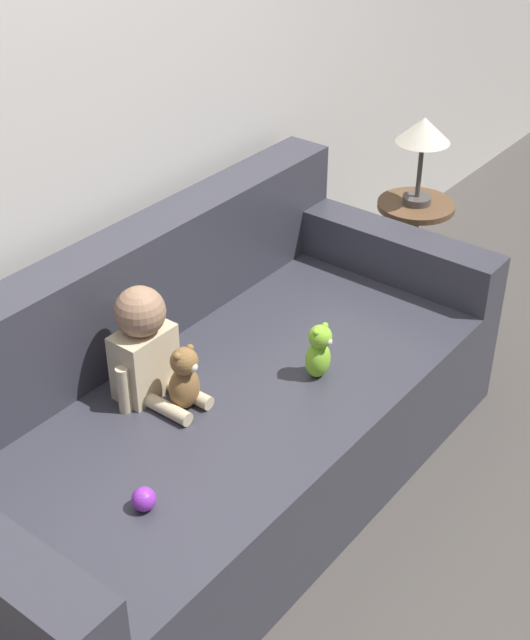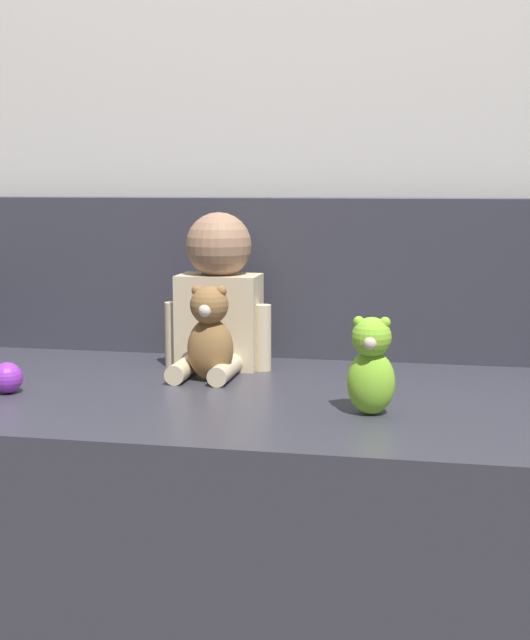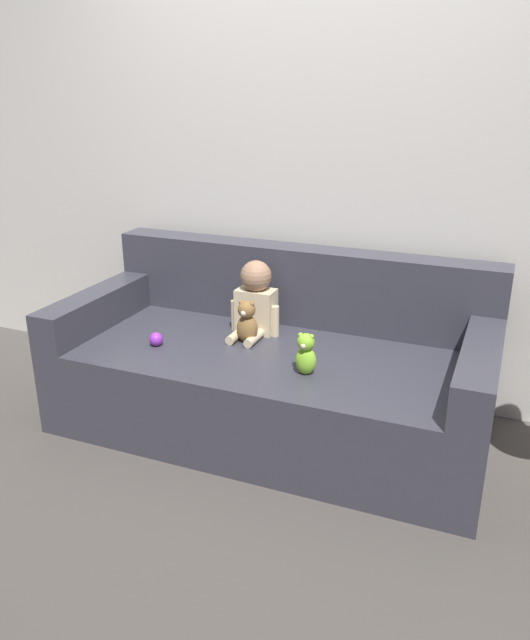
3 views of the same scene
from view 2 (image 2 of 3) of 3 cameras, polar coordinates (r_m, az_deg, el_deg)
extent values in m
plane|color=#4C4742|center=(2.13, 0.15, -15.61)|extent=(12.00, 12.00, 0.00)
cube|color=silver|center=(2.54, 2.82, 18.25)|extent=(8.00, 0.05, 2.60)
cube|color=#383842|center=(2.05, 0.16, -10.09)|extent=(2.08, 0.98, 0.43)
cube|color=#383842|center=(2.35, 2.06, 2.84)|extent=(2.08, 0.18, 0.41)
cube|color=beige|center=(2.17, -2.94, -0.07)|extent=(0.20, 0.12, 0.23)
sphere|color=#A37A5B|center=(2.15, -2.98, 4.80)|extent=(0.16, 0.16, 0.16)
cylinder|color=beige|center=(2.07, -5.21, -3.11)|extent=(0.05, 0.16, 0.05)
cylinder|color=beige|center=(2.04, -2.56, -3.23)|extent=(0.05, 0.16, 0.05)
cylinder|color=beige|center=(2.19, -5.89, -0.93)|extent=(0.04, 0.04, 0.16)
cylinder|color=beige|center=(2.13, -0.15, -1.14)|extent=(0.04, 0.04, 0.16)
ellipsoid|color=olive|center=(2.03, -3.52, -1.88)|extent=(0.11, 0.09, 0.14)
sphere|color=olive|center=(2.01, -3.59, 0.95)|extent=(0.09, 0.09, 0.09)
sphere|color=olive|center=(2.01, -4.38, 1.90)|extent=(0.02, 0.02, 0.02)
sphere|color=olive|center=(2.00, -2.81, 1.86)|extent=(0.02, 0.02, 0.02)
sphere|color=beige|center=(1.98, -3.85, 0.63)|extent=(0.03, 0.03, 0.03)
ellipsoid|color=#8CD133|center=(1.75, 6.79, -3.99)|extent=(0.09, 0.08, 0.13)
sphere|color=#8CD133|center=(1.72, 6.83, -1.09)|extent=(0.08, 0.08, 0.08)
sphere|color=#8CD133|center=(1.72, 6.02, -0.11)|extent=(0.02, 0.02, 0.02)
sphere|color=#8CD133|center=(1.72, 7.69, -0.16)|extent=(0.02, 0.02, 0.02)
sphere|color=beige|center=(1.69, 6.75, -1.46)|extent=(0.03, 0.03, 0.03)
sphere|color=purple|center=(1.99, -16.19, -3.57)|extent=(0.07, 0.07, 0.07)
camera|label=1|loc=(2.48, -73.14, 34.24)|focal=50.00mm
camera|label=3|loc=(1.20, 150.43, 31.00)|focal=35.00mm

